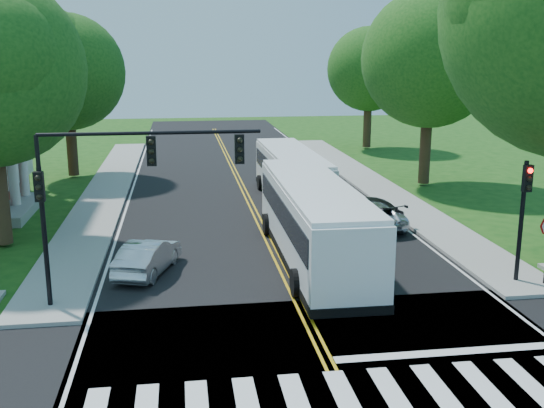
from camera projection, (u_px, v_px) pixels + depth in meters
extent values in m
plane|color=#144611|center=(342.00, 391.00, 15.86)|extent=(140.00, 140.00, 0.00)
cube|color=black|center=(256.00, 215.00, 33.19)|extent=(14.00, 96.00, 0.01)
cube|color=black|center=(342.00, 391.00, 15.86)|extent=(60.00, 12.00, 0.01)
cube|color=gold|center=(248.00, 198.00, 37.04)|extent=(0.36, 70.00, 0.01)
cube|color=silver|center=(129.00, 201.00, 36.09)|extent=(0.12, 70.00, 0.01)
cube|color=silver|center=(361.00, 194.00, 37.99)|extent=(0.12, 70.00, 0.01)
cube|color=silver|center=(347.00, 401.00, 15.38)|extent=(12.60, 3.00, 0.01)
cube|color=silver|center=(449.00, 352.00, 17.89)|extent=(6.60, 0.40, 0.01)
cube|color=gray|center=(107.00, 190.00, 38.75)|extent=(2.60, 40.00, 0.15)
cube|color=gray|center=(370.00, 182.00, 41.08)|extent=(2.60, 40.00, 0.15)
cylinder|color=#342514|center=(72.00, 143.00, 42.66)|extent=(0.70, 0.70, 4.40)
sphere|color=#356E20|center=(66.00, 72.00, 41.58)|extent=(7.60, 7.60, 7.60)
cylinder|color=#342514|center=(425.00, 144.00, 39.97)|extent=(0.70, 0.70, 5.00)
sphere|color=#356E20|center=(430.00, 59.00, 38.76)|extent=(8.40, 8.40, 8.40)
cylinder|color=#342514|center=(367.00, 122.00, 55.58)|extent=(0.70, 0.70, 4.40)
sphere|color=#356E20|center=(369.00, 69.00, 54.53)|extent=(7.20, 7.20, 7.20)
cube|color=silver|center=(9.00, 130.00, 32.36)|extent=(1.40, 6.00, 0.45)
cube|color=gray|center=(17.00, 209.00, 33.32)|extent=(1.80, 6.00, 0.50)
cylinder|color=silver|center=(2.00, 183.00, 30.77)|extent=(0.50, 0.50, 4.20)
cylinder|color=silver|center=(13.00, 174.00, 32.89)|extent=(0.50, 0.50, 4.20)
cylinder|color=silver|center=(23.00, 167.00, 35.01)|extent=(0.50, 0.50, 4.20)
cylinder|color=black|center=(45.00, 237.00, 20.40)|extent=(0.16, 0.16, 4.60)
cube|color=black|center=(39.00, 187.00, 19.87)|extent=(0.30, 0.22, 0.95)
sphere|color=black|center=(37.00, 178.00, 19.66)|extent=(0.18, 0.18, 0.18)
cylinder|color=black|center=(151.00, 133.00, 20.13)|extent=(7.00, 0.12, 0.12)
cube|color=black|center=(151.00, 151.00, 20.11)|extent=(0.30, 0.22, 0.95)
cube|color=black|center=(239.00, 149.00, 20.51)|extent=(0.30, 0.22, 0.95)
cylinder|color=black|center=(521.00, 221.00, 22.73)|extent=(0.16, 0.16, 4.40)
cube|color=black|center=(528.00, 178.00, 22.21)|extent=(0.30, 0.22, 0.95)
sphere|color=#FF0A05|center=(530.00, 171.00, 22.01)|extent=(0.18, 0.18, 0.18)
cube|color=white|center=(314.00, 222.00, 25.42)|extent=(2.74, 12.26, 2.85)
cube|color=black|center=(314.00, 210.00, 25.30)|extent=(2.80, 11.40, 0.99)
cube|color=black|center=(289.00, 183.00, 31.28)|extent=(2.54, 0.12, 1.66)
cube|color=orange|center=(289.00, 164.00, 31.06)|extent=(1.76, 0.11, 0.33)
cube|color=black|center=(313.00, 253.00, 25.71)|extent=(2.79, 12.36, 0.31)
cube|color=white|center=(314.00, 186.00, 25.08)|extent=(2.68, 11.89, 0.23)
cylinder|color=black|center=(324.00, 222.00, 29.75)|extent=(0.34, 1.00, 1.00)
cylinder|color=black|center=(267.00, 224.00, 29.39)|extent=(0.34, 1.00, 1.00)
cylinder|color=black|center=(372.00, 279.00, 22.26)|extent=(0.34, 1.00, 1.00)
cylinder|color=black|center=(296.00, 283.00, 21.90)|extent=(0.34, 1.00, 1.00)
cube|color=white|center=(291.00, 177.00, 35.51)|extent=(2.60, 11.25, 2.61)
cube|color=black|center=(291.00, 168.00, 35.40)|extent=(2.66, 10.47, 0.90)
cube|color=black|center=(275.00, 155.00, 40.87)|extent=(2.33, 0.14, 1.52)
cube|color=orange|center=(275.00, 142.00, 40.67)|extent=(1.62, 0.13, 0.30)
cube|color=black|center=(291.00, 197.00, 35.78)|extent=(2.65, 11.35, 0.29)
cube|color=white|center=(292.00, 153.00, 35.20)|extent=(2.54, 10.91, 0.21)
cylinder|color=black|center=(299.00, 181.00, 39.50)|extent=(0.32, 0.92, 0.91)
cylinder|color=black|center=(260.00, 182.00, 39.11)|extent=(0.32, 0.92, 0.91)
cylinder|color=black|center=(327.00, 208.00, 32.65)|extent=(0.32, 0.92, 0.91)
cylinder|color=black|center=(280.00, 210.00, 32.27)|extent=(0.32, 0.92, 0.91)
imported|color=silver|center=(148.00, 256.00, 24.21)|extent=(2.57, 4.21, 1.31)
imported|color=silver|center=(369.00, 215.00, 30.62)|extent=(2.86, 4.83, 1.26)
imported|color=black|center=(367.00, 210.00, 31.58)|extent=(3.19, 4.65, 1.25)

